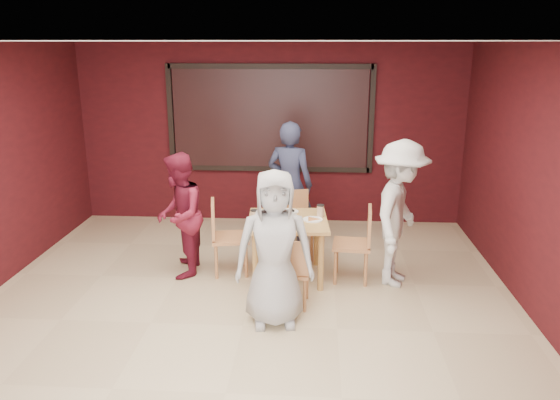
# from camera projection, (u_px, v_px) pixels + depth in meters

# --- Properties ---
(floor) EXTENTS (7.00, 7.00, 0.00)m
(floor) POSITION_uv_depth(u_px,v_px,m) (243.00, 326.00, 5.58)
(floor) COLOR #CAB78C
(floor) RESTS_ON ground
(window_blinds) EXTENTS (3.00, 0.02, 1.50)m
(window_blinds) POSITION_uv_depth(u_px,v_px,m) (270.00, 119.00, 8.43)
(window_blinds) COLOR black
(dining_table) EXTENTS (1.00, 1.00, 0.90)m
(dining_table) POSITION_uv_depth(u_px,v_px,m) (288.00, 226.00, 6.56)
(dining_table) COLOR tan
(dining_table) RESTS_ON floor
(chair_front) EXTENTS (0.41, 0.41, 0.81)m
(chair_front) POSITION_uv_depth(u_px,v_px,m) (291.00, 269.00, 5.85)
(chair_front) COLOR #C3864C
(chair_front) RESTS_ON floor
(chair_back) EXTENTS (0.53, 0.53, 0.89)m
(chair_back) POSITION_uv_depth(u_px,v_px,m) (295.00, 220.00, 7.29)
(chair_back) COLOR #C3864C
(chair_back) RESTS_ON floor
(chair_left) EXTENTS (0.52, 0.52, 0.93)m
(chair_left) POSITION_uv_depth(u_px,v_px,m) (224.00, 233.00, 6.73)
(chair_left) COLOR #C3864C
(chair_left) RESTS_ON floor
(chair_right) EXTENTS (0.48, 0.48, 0.91)m
(chair_right) POSITION_uv_depth(u_px,v_px,m) (358.00, 240.00, 6.52)
(chair_right) COLOR #C3864C
(chair_right) RESTS_ON floor
(diner_front) EXTENTS (0.84, 0.60, 1.62)m
(diner_front) POSITION_uv_depth(u_px,v_px,m) (274.00, 249.00, 5.44)
(diner_front) COLOR #ACACAC
(diner_front) RESTS_ON floor
(diner_back) EXTENTS (0.73, 0.58, 1.77)m
(diner_back) POSITION_uv_depth(u_px,v_px,m) (290.00, 185.00, 7.59)
(diner_back) COLOR #2C314E
(diner_back) RESTS_ON floor
(diner_left) EXTENTS (0.65, 0.80, 1.53)m
(diner_left) POSITION_uv_depth(u_px,v_px,m) (179.00, 215.00, 6.62)
(diner_left) COLOR maroon
(diner_left) RESTS_ON floor
(diner_right) EXTENTS (0.99, 1.27, 1.73)m
(diner_right) POSITION_uv_depth(u_px,v_px,m) (400.00, 214.00, 6.35)
(diner_right) COLOR silver
(diner_right) RESTS_ON floor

